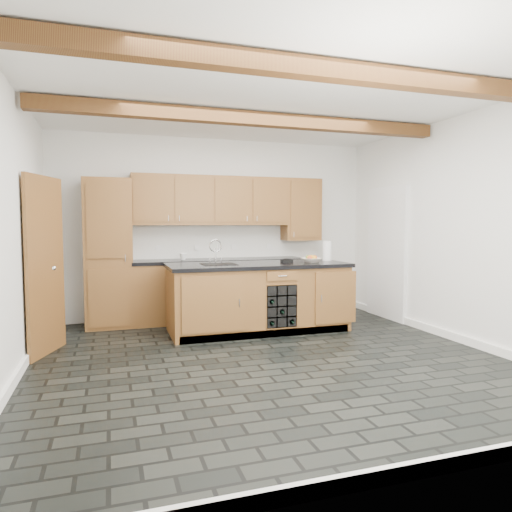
{
  "coord_description": "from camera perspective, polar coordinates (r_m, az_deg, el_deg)",
  "views": [
    {
      "loc": [
        -1.63,
        -4.61,
        1.46
      ],
      "look_at": [
        0.11,
        0.8,
        1.07
      ],
      "focal_mm": 32.0,
      "sensor_mm": 36.0,
      "label": 1
    }
  ],
  "objects": [
    {
      "name": "fruit_cluster",
      "position": [
        6.4,
        6.94,
        -0.21
      ],
      "size": [
        0.16,
        0.17,
        0.07
      ],
      "color": "#B23817",
      "rests_on": "fruit_bowl"
    },
    {
      "name": "faucet",
      "position": [
        6.12,
        -4.75,
        -0.7
      ],
      "size": [
        0.45,
        0.4,
        0.34
      ],
      "color": "black",
      "rests_on": "island"
    },
    {
      "name": "fruit_bowl",
      "position": [
        6.4,
        6.94,
        -0.52
      ],
      "size": [
        0.33,
        0.33,
        0.06
      ],
      "primitive_type": "imported",
      "rotation": [
        0.0,
        0.0,
        0.32
      ],
      "color": "silver",
      "rests_on": "island"
    },
    {
      "name": "room_shell",
      "position": [
        5.37,
        -1.12,
        4.66
      ],
      "size": [
        5.01,
        5.0,
        5.0
      ],
      "color": "white",
      "rests_on": "ground"
    },
    {
      "name": "ground",
      "position": [
        5.1,
        1.6,
        -12.67
      ],
      "size": [
        5.0,
        5.0,
        0.0
      ],
      "primitive_type": "plane",
      "color": "black",
      "rests_on": "ground"
    },
    {
      "name": "kitchen_scale",
      "position": [
        6.41,
        3.86,
        -0.58
      ],
      "size": [
        0.17,
        0.11,
        0.05
      ],
      "rotation": [
        0.0,
        0.0,
        0.09
      ],
      "color": "black",
      "rests_on": "island"
    },
    {
      "name": "back_cabinetry",
      "position": [
        6.98,
        -7.43,
        -0.01
      ],
      "size": [
        3.65,
        0.62,
        2.2
      ],
      "color": "brown",
      "rests_on": "ground"
    },
    {
      "name": "mug",
      "position": [
        6.91,
        -9.1,
        -0.07
      ],
      "size": [
        0.11,
        0.11,
        0.1
      ],
      "primitive_type": "imported",
      "rotation": [
        0.0,
        0.0,
        -0.05
      ],
      "color": "white",
      "rests_on": "back_cabinetry"
    },
    {
      "name": "island",
      "position": [
        6.28,
        0.35,
        -5.15
      ],
      "size": [
        2.48,
        0.96,
        0.93
      ],
      "color": "brown",
      "rests_on": "ground"
    },
    {
      "name": "paper_towel",
      "position": [
        6.79,
        8.88,
        0.65
      ],
      "size": [
        0.13,
        0.13,
        0.28
      ],
      "primitive_type": "cylinder",
      "color": "white",
      "rests_on": "island"
    }
  ]
}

